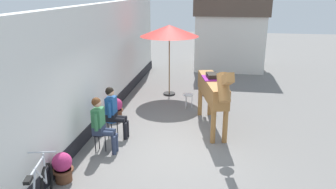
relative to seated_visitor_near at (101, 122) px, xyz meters
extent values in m
plane|color=slate|center=(1.78, 3.30, -0.78)|extent=(40.00, 40.00, 0.00)
cube|color=white|center=(-0.77, 1.80, 0.92)|extent=(0.30, 14.00, 3.40)
cube|color=black|center=(-0.75, 1.80, -0.60)|extent=(0.34, 14.00, 0.36)
cube|color=silver|center=(3.18, 9.36, 0.52)|extent=(3.20, 2.40, 2.60)
cube|color=brown|center=(3.18, 9.36, 2.27)|extent=(3.40, 2.60, 0.90)
cylinder|color=black|center=(-0.06, 0.00, -0.31)|extent=(0.34, 0.34, 0.03)
cylinder|color=black|center=(0.08, 0.00, -0.55)|extent=(0.02, 0.02, 0.45)
cylinder|color=black|center=(-0.13, 0.12, -0.55)|extent=(0.02, 0.02, 0.45)
cylinder|color=black|center=(-0.14, -0.12, -0.55)|extent=(0.02, 0.02, 0.45)
cube|color=#2D3851|center=(-0.06, 0.00, -0.20)|extent=(0.25, 0.32, 0.20)
cube|color=#337247|center=(-0.06, 0.00, 0.12)|extent=(0.23, 0.34, 0.44)
sphere|color=tan|center=(-0.06, 0.00, 0.47)|extent=(0.20, 0.20, 0.20)
sphere|color=#593319|center=(-0.08, 0.00, 0.50)|extent=(0.22, 0.22, 0.22)
cylinder|color=#2D3851|center=(0.13, 0.08, -0.25)|extent=(0.38, 0.14, 0.13)
cylinder|color=#2D3851|center=(0.32, 0.07, -0.55)|extent=(0.11, 0.11, 0.46)
cylinder|color=#2D3851|center=(0.12, -0.08, -0.25)|extent=(0.38, 0.14, 0.13)
cylinder|color=#2D3851|center=(0.31, -0.09, -0.55)|extent=(0.11, 0.11, 0.46)
cylinder|color=#337247|center=(-0.04, 0.20, 0.07)|extent=(0.09, 0.09, 0.42)
cylinder|color=#337247|center=(-0.05, -0.20, 0.07)|extent=(0.09, 0.09, 0.42)
cylinder|color=#194C99|center=(-0.02, 0.84, -0.31)|extent=(0.34, 0.34, 0.03)
cylinder|color=black|center=(0.12, 0.84, -0.55)|extent=(0.02, 0.02, 0.45)
cylinder|color=black|center=(-0.09, 0.97, -0.55)|extent=(0.02, 0.02, 0.45)
cylinder|color=black|center=(-0.10, 0.72, -0.55)|extent=(0.02, 0.02, 0.45)
cube|color=black|center=(-0.02, 0.84, -0.20)|extent=(0.25, 0.33, 0.20)
cube|color=#1E4C8C|center=(-0.02, 0.84, 0.12)|extent=(0.23, 0.35, 0.44)
sphere|color=tan|center=(-0.02, 0.84, 0.47)|extent=(0.20, 0.20, 0.20)
sphere|color=black|center=(-0.04, 0.84, 0.50)|extent=(0.22, 0.22, 0.22)
cylinder|color=black|center=(0.17, 0.92, -0.25)|extent=(0.38, 0.14, 0.13)
cylinder|color=black|center=(0.36, 0.91, -0.55)|extent=(0.11, 0.11, 0.46)
cylinder|color=black|center=(0.16, 0.76, -0.25)|extent=(0.38, 0.14, 0.13)
cylinder|color=black|center=(0.35, 0.75, -0.55)|extent=(0.11, 0.11, 0.46)
cylinder|color=#1E4C8C|center=(0.00, 1.04, 0.07)|extent=(0.09, 0.09, 0.42)
cylinder|color=#1E4C8C|center=(-0.01, 0.64, 0.07)|extent=(0.09, 0.09, 0.42)
cube|color=#9E6B38|center=(2.57, 1.88, 0.38)|extent=(0.94, 2.24, 0.52)
cylinder|color=#9E6B38|center=(2.94, 0.96, -0.33)|extent=(0.13, 0.13, 0.90)
cylinder|color=#9E6B38|center=(2.64, 0.89, -0.33)|extent=(0.13, 0.13, 0.90)
cylinder|color=#9E6B38|center=(2.49, 2.85, -0.33)|extent=(0.13, 0.13, 0.90)
cylinder|color=#9E6B38|center=(2.19, 2.78, -0.33)|extent=(0.13, 0.13, 0.90)
cylinder|color=#9E6B38|center=(2.84, 0.71, 0.77)|extent=(0.42, 0.68, 0.73)
cube|color=#9E6B38|center=(2.92, 0.38, 1.08)|extent=(0.30, 0.56, 0.40)
cube|color=black|center=(2.84, 0.73, 0.91)|extent=(0.18, 0.62, 0.48)
cylinder|color=black|center=(2.30, 2.99, 0.11)|extent=(0.12, 0.12, 0.65)
cube|color=#8C1E8C|center=(2.54, 1.98, 0.66)|extent=(0.63, 0.70, 0.03)
cube|color=black|center=(2.54, 1.98, 0.73)|extent=(0.37, 0.49, 0.12)
cylinder|color=brown|center=(-0.36, -1.35, -0.64)|extent=(0.34, 0.34, 0.28)
cylinder|color=brown|center=(-0.36, -1.35, -0.52)|extent=(0.43, 0.43, 0.04)
sphere|color=#B22D66|center=(-0.36, -1.35, -0.34)|extent=(0.40, 0.40, 0.40)
cylinder|color=brown|center=(-0.32, 2.12, -0.64)|extent=(0.34, 0.34, 0.28)
cylinder|color=brown|center=(-0.32, 2.12, -0.52)|extent=(0.43, 0.43, 0.04)
sphere|color=#B22D66|center=(-0.32, 2.12, -0.34)|extent=(0.40, 0.40, 0.40)
torus|color=black|center=(-0.38, -1.94, -0.42)|extent=(0.22, 0.70, 0.71)
cylinder|color=#B7BCC6|center=(-0.31, -2.22, -0.11)|extent=(0.16, 0.50, 0.60)
cylinder|color=#B7BCC6|center=(-0.27, -2.38, 0.15)|extent=(0.23, 0.79, 0.09)
cylinder|color=#B7BCC6|center=(-0.37, -1.96, -0.12)|extent=(0.06, 0.09, 0.60)
cylinder|color=#B7BCC6|center=(-0.37, -1.99, 0.23)|extent=(0.49, 0.15, 0.03)
cube|color=black|center=(-0.17, -2.76, 0.17)|extent=(0.14, 0.22, 0.06)
cylinder|color=black|center=(0.93, 4.67, -0.75)|extent=(0.44, 0.44, 0.06)
cylinder|color=olive|center=(0.93, 4.67, 0.32)|extent=(0.04, 0.04, 2.20)
cone|color=red|center=(0.93, 4.67, 1.60)|extent=(2.10, 2.10, 0.40)
cylinder|color=white|center=(1.76, 3.39, -0.33)|extent=(0.32, 0.32, 0.03)
cylinder|color=silver|center=(1.89, 3.39, -0.56)|extent=(0.02, 0.02, 0.43)
cylinder|color=silver|center=(1.70, 3.50, -0.56)|extent=(0.02, 0.02, 0.43)
cylinder|color=silver|center=(1.70, 3.27, -0.56)|extent=(0.02, 0.02, 0.43)
camera|label=1|loc=(2.67, -6.76, 3.03)|focal=34.60mm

